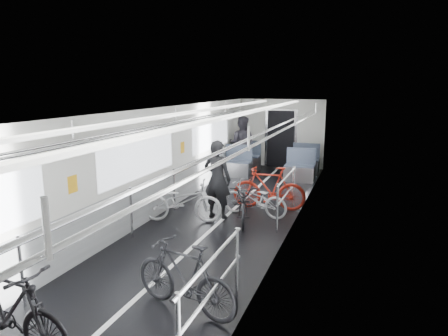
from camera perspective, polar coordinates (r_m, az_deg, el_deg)
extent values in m
cube|color=black|center=(8.02, -2.36, -9.27)|extent=(3.00, 14.00, 0.01)
cube|color=white|center=(7.50, -2.52, 8.09)|extent=(3.00, 14.00, 0.02)
cube|color=silver|center=(8.34, -12.03, -0.11)|extent=(0.02, 14.00, 2.40)
cube|color=silver|center=(7.25, 8.62, -1.75)|extent=(0.02, 14.00, 2.40)
cube|color=silver|center=(14.31, 8.18, 4.91)|extent=(3.00, 0.02, 2.40)
cube|color=white|center=(8.02, -2.36, -9.24)|extent=(0.08, 13.80, 0.01)
cube|color=slate|center=(8.51, -11.65, -5.07)|extent=(0.01, 13.90, 0.90)
cube|color=slate|center=(7.47, 8.21, -7.34)|extent=(0.01, 13.90, 0.90)
cube|color=white|center=(8.29, -11.92, 1.23)|extent=(0.01, 10.80, 0.75)
cube|color=white|center=(7.22, 8.43, -0.19)|extent=(0.01, 10.80, 0.75)
cube|color=white|center=(7.73, -6.33, 7.69)|extent=(0.14, 13.40, 0.05)
cube|color=white|center=(7.32, 1.51, 7.54)|extent=(0.14, 13.40, 0.05)
cube|color=black|center=(14.28, 8.10, 4.09)|extent=(0.95, 0.10, 2.00)
imported|color=black|center=(5.04, -28.48, -17.34)|extent=(1.86, 0.71, 1.09)
imported|color=#AEAFB3|center=(8.58, -6.06, -4.73)|extent=(1.81, 1.01, 0.90)
imported|color=black|center=(5.30, -5.64, -15.19)|extent=(1.66, 0.82, 0.96)
imported|color=silver|center=(8.92, 4.37, -4.42)|extent=(1.58, 0.73, 0.80)
imported|color=#AB2215|center=(9.40, 6.46, -2.87)|extent=(1.75, 0.62, 1.03)
imported|color=black|center=(8.52, 2.88, -4.91)|extent=(1.02, 1.75, 0.87)
imported|color=black|center=(8.70, -0.97, -1.62)|extent=(0.67, 0.47, 1.73)
imported|color=#302D36|center=(13.50, 2.54, 3.46)|extent=(0.94, 0.75, 1.86)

